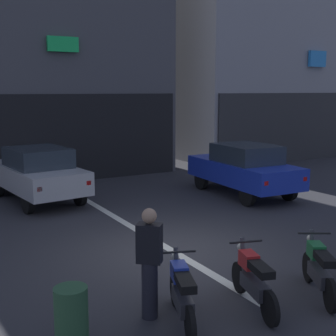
{
  "coord_description": "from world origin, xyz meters",
  "views": [
    {
      "loc": [
        -4.7,
        -7.97,
        3.35
      ],
      "look_at": [
        1.01,
        2.0,
        1.4
      ],
      "focal_mm": 49.46,
      "sensor_mm": 36.0,
      "label": 1
    }
  ],
  "objects_px": {
    "car_blue_parked_kerbside": "(244,168)",
    "motorcycle_blue_row_leftmost": "(182,293)",
    "trash_bin": "(71,319)",
    "car_silver_crossing_near": "(37,172)",
    "person_by_motorcycles": "(150,263)",
    "motorcycle_green_row_centre": "(319,269)",
    "motorcycle_red_row_left_mid": "(253,279)"
  },
  "relations": [
    {
      "from": "motorcycle_green_row_centre",
      "to": "trash_bin",
      "type": "height_order",
      "value": "motorcycle_green_row_centre"
    },
    {
      "from": "car_silver_crossing_near",
      "to": "person_by_motorcycles",
      "type": "bearing_deg",
      "value": -93.05
    },
    {
      "from": "car_blue_parked_kerbside",
      "to": "motorcycle_red_row_left_mid",
      "type": "distance_m",
      "value": 7.93
    },
    {
      "from": "car_blue_parked_kerbside",
      "to": "motorcycle_red_row_left_mid",
      "type": "bearing_deg",
      "value": -127.86
    },
    {
      "from": "car_silver_crossing_near",
      "to": "motorcycle_green_row_centre",
      "type": "bearing_deg",
      "value": -75.36
    },
    {
      "from": "car_silver_crossing_near",
      "to": "motorcycle_red_row_left_mid",
      "type": "xyz_separation_m",
      "value": [
        1.11,
        -8.69,
        -0.43
      ]
    },
    {
      "from": "motorcycle_red_row_left_mid",
      "to": "person_by_motorcycles",
      "type": "bearing_deg",
      "value": 161.73
    },
    {
      "from": "motorcycle_red_row_left_mid",
      "to": "trash_bin",
      "type": "xyz_separation_m",
      "value": [
        -2.82,
        0.25,
        -0.03
      ]
    },
    {
      "from": "motorcycle_blue_row_leftmost",
      "to": "person_by_motorcycles",
      "type": "bearing_deg",
      "value": 131.92
    },
    {
      "from": "car_silver_crossing_near",
      "to": "motorcycle_red_row_left_mid",
      "type": "bearing_deg",
      "value": -82.75
    },
    {
      "from": "person_by_motorcycles",
      "to": "motorcycle_green_row_centre",
      "type": "bearing_deg",
      "value": -14.36
    },
    {
      "from": "motorcycle_green_row_centre",
      "to": "car_silver_crossing_near",
      "type": "bearing_deg",
      "value": 104.64
    },
    {
      "from": "car_silver_crossing_near",
      "to": "motorcycle_red_row_left_mid",
      "type": "height_order",
      "value": "car_silver_crossing_near"
    },
    {
      "from": "person_by_motorcycles",
      "to": "motorcycle_blue_row_leftmost",
      "type": "bearing_deg",
      "value": -48.08
    },
    {
      "from": "car_silver_crossing_near",
      "to": "trash_bin",
      "type": "relative_size",
      "value": 5.03
    },
    {
      "from": "motorcycle_blue_row_leftmost",
      "to": "motorcycle_green_row_centre",
      "type": "distance_m",
      "value": 2.45
    },
    {
      "from": "motorcycle_blue_row_leftmost",
      "to": "motorcycle_red_row_left_mid",
      "type": "relative_size",
      "value": 0.98
    },
    {
      "from": "trash_bin",
      "to": "person_by_motorcycles",
      "type": "bearing_deg",
      "value": 11.45
    },
    {
      "from": "motorcycle_green_row_centre",
      "to": "trash_bin",
      "type": "bearing_deg",
      "value": 173.68
    },
    {
      "from": "motorcycle_red_row_left_mid",
      "to": "person_by_motorcycles",
      "type": "xyz_separation_m",
      "value": [
        -1.54,
        0.51,
        0.4
      ]
    },
    {
      "from": "person_by_motorcycles",
      "to": "trash_bin",
      "type": "relative_size",
      "value": 1.96
    },
    {
      "from": "car_silver_crossing_near",
      "to": "person_by_motorcycles",
      "type": "relative_size",
      "value": 2.56
    },
    {
      "from": "motorcycle_green_row_centre",
      "to": "trash_bin",
      "type": "distance_m",
      "value": 4.06
    },
    {
      "from": "car_silver_crossing_near",
      "to": "motorcycle_red_row_left_mid",
      "type": "distance_m",
      "value": 8.77
    },
    {
      "from": "trash_bin",
      "to": "motorcycle_green_row_centre",
      "type": "bearing_deg",
      "value": -6.32
    },
    {
      "from": "car_blue_parked_kerbside",
      "to": "motorcycle_red_row_left_mid",
      "type": "height_order",
      "value": "car_blue_parked_kerbside"
    },
    {
      "from": "person_by_motorcycles",
      "to": "trash_bin",
      "type": "distance_m",
      "value": 1.37
    },
    {
      "from": "person_by_motorcycles",
      "to": "trash_bin",
      "type": "bearing_deg",
      "value": -168.55
    },
    {
      "from": "motorcycle_green_row_centre",
      "to": "person_by_motorcycles",
      "type": "bearing_deg",
      "value": 165.64
    },
    {
      "from": "car_blue_parked_kerbside",
      "to": "motorcycle_blue_row_leftmost",
      "type": "xyz_separation_m",
      "value": [
        -6.07,
        -6.11,
        -0.43
      ]
    },
    {
      "from": "car_silver_crossing_near",
      "to": "car_blue_parked_kerbside",
      "type": "distance_m",
      "value": 6.44
    },
    {
      "from": "motorcycle_blue_row_leftmost",
      "to": "trash_bin",
      "type": "xyz_separation_m",
      "value": [
        -1.61,
        0.11,
        -0.03
      ]
    }
  ]
}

